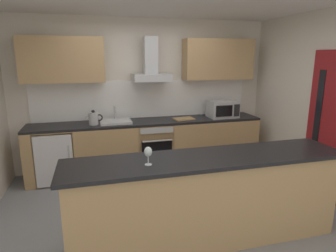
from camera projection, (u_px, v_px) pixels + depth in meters
name	position (u px, v px, depth m)	size (l,w,h in m)	color
ground	(170.00, 211.00, 3.79)	(5.46, 4.47, 0.02)	gray
wall_back	(144.00, 94.00, 5.17)	(5.46, 0.12, 2.60)	silver
wall_right	(328.00, 105.00, 4.06)	(0.12, 4.47, 2.60)	silver
backsplash_tile	(145.00, 99.00, 5.11)	(3.79, 0.02, 0.66)	white
counter_back	(149.00, 146.00, 5.01)	(3.92, 0.60, 0.90)	tan
counter_island	(207.00, 199.00, 3.06)	(2.95, 0.64, 0.97)	tan
upper_cabinets	(146.00, 60.00, 4.81)	(3.87, 0.32, 0.70)	tan
side_door	(331.00, 127.00, 3.92)	(0.08, 0.85, 2.05)	maroon
oven	(153.00, 146.00, 5.00)	(0.60, 0.62, 0.80)	slate
refrigerator	(56.00, 155.00, 4.61)	(0.58, 0.60, 0.85)	white
microwave	(223.00, 109.00, 5.15)	(0.50, 0.38, 0.30)	#B7BABC
sink	(116.00, 121.00, 4.74)	(0.50, 0.40, 0.26)	silver
kettle	(94.00, 118.00, 4.60)	(0.29, 0.15, 0.24)	#B7BABC
range_hood	(151.00, 67.00, 4.81)	(0.62, 0.45, 0.72)	#B7BABC
wine_glass	(148.00, 152.00, 2.70)	(0.08, 0.08, 0.18)	silver
chopping_board	(184.00, 119.00, 5.01)	(0.34, 0.22, 0.02)	tan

